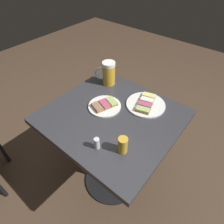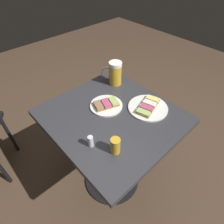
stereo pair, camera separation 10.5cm
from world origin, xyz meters
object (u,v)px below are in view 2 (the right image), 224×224
Objects in this scene: beer_glass_small at (115,146)px; salt_shaker at (91,141)px; plate_far at (148,107)px; plate_near at (106,105)px; beer_mug at (115,73)px.

beer_glass_small reaches higher than salt_shaker.
plate_far is 2.66× the size of beer_glass_small.
beer_mug is at bearing -54.83° from plate_near.
plate_near and plate_far have the same top height.
plate_near is at bearing -55.92° from salt_shaker.
beer_mug is at bearing -5.92° from plate_far.
beer_glass_small reaches higher than plate_near.
plate_near is at bearing 125.17° from beer_mug.
beer_mug is 2.50× the size of salt_shaker.
beer_mug reaches higher than salt_shaker.
plate_far is 0.33m from beer_mug.
salt_shaker is (0.10, 0.06, -0.01)m from beer_glass_small.
plate_far is at bearing 174.08° from beer_mug.
plate_near is 0.33m from beer_glass_small.
salt_shaker reaches higher than plate_near.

